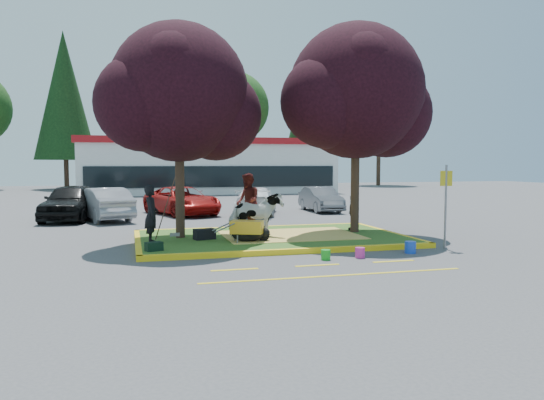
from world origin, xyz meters
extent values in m
plane|color=#424244|center=(0.00, 0.00, 0.00)|extent=(90.00, 90.00, 0.00)
cube|color=#2F561A|center=(0.00, 0.00, 0.07)|extent=(8.00, 5.00, 0.15)
cube|color=yellow|center=(0.00, -2.58, 0.07)|extent=(8.30, 0.16, 0.15)
cube|color=yellow|center=(0.00, 2.58, 0.07)|extent=(8.30, 0.16, 0.15)
cube|color=yellow|center=(-4.08, 0.00, 0.07)|extent=(0.16, 5.30, 0.15)
cube|color=yellow|center=(4.08, 0.00, 0.07)|extent=(0.16, 5.30, 0.15)
cube|color=#EAD160|center=(0.60, 0.00, 0.15)|extent=(4.20, 3.00, 0.01)
cylinder|color=black|center=(-2.80, 0.40, 1.91)|extent=(0.28, 0.28, 3.53)
sphere|color=black|center=(-2.80, 0.40, 4.56)|extent=(4.20, 4.20, 4.20)
sphere|color=black|center=(-1.64, 0.60, 3.93)|extent=(2.86, 2.86, 2.86)
sphere|color=black|center=(-3.85, 0.10, 4.18)|extent=(2.86, 2.86, 2.86)
cylinder|color=black|center=(2.90, 0.20, 2.00)|extent=(0.28, 0.28, 3.70)
sphere|color=black|center=(2.90, 0.20, 4.77)|extent=(4.40, 4.40, 4.40)
sphere|color=black|center=(4.11, 0.40, 4.11)|extent=(2.99, 2.99, 2.99)
sphere|color=black|center=(1.80, -0.10, 4.37)|extent=(2.99, 2.99, 2.99)
cube|color=yellow|center=(-2.00, -4.20, 0.00)|extent=(1.10, 0.12, 0.01)
cube|color=yellow|center=(0.00, -4.20, 0.00)|extent=(1.10, 0.12, 0.01)
cube|color=yellow|center=(2.00, -4.20, 0.00)|extent=(1.10, 0.12, 0.01)
cube|color=yellow|center=(0.00, -5.40, 0.00)|extent=(6.00, 0.10, 0.01)
cube|color=silver|center=(2.00, 28.00, 2.00)|extent=(20.00, 8.00, 4.00)
cube|color=maroon|center=(2.00, 28.00, 4.15)|extent=(20.40, 8.40, 0.50)
cube|color=black|center=(2.00, 23.95, 1.40)|extent=(19.00, 0.10, 1.60)
cylinder|color=black|center=(-10.00, 37.00, 1.96)|extent=(0.44, 0.44, 3.92)
cone|color=black|center=(-10.00, 37.00, 8.68)|extent=(5.60, 5.60, 11.90)
cylinder|color=black|center=(-2.00, 38.50, 1.54)|extent=(0.44, 0.44, 3.08)
sphere|color=#143811|center=(-2.00, 38.50, 6.82)|extent=(6.16, 6.16, 6.16)
cylinder|color=black|center=(6.00, 37.50, 1.82)|extent=(0.44, 0.44, 3.64)
sphere|color=#143811|center=(6.00, 37.50, 8.06)|extent=(7.28, 7.28, 7.28)
cylinder|color=black|center=(14.00, 38.00, 1.75)|extent=(0.44, 0.44, 3.50)
cone|color=black|center=(14.00, 38.00, 7.75)|extent=(5.00, 5.00, 10.62)
cylinder|color=black|center=(22.00, 37.00, 1.61)|extent=(0.44, 0.44, 3.22)
sphere|color=#143811|center=(22.00, 37.00, 7.13)|extent=(6.44, 6.44, 6.44)
imported|color=white|center=(-0.55, -0.16, 0.84)|extent=(1.67, 0.84, 1.38)
ellipsoid|color=black|center=(-0.96, -1.00, 0.36)|extent=(1.04, 0.66, 0.43)
imported|color=black|center=(-3.70, -0.56, 0.97)|extent=(0.42, 0.62, 1.64)
imported|color=#491615|center=(-0.37, 1.78, 1.12)|extent=(0.81, 1.00, 1.94)
imported|color=black|center=(3.05, 0.69, 0.76)|extent=(0.54, 0.77, 1.22)
cylinder|color=black|center=(-0.53, -1.10, 0.31)|extent=(0.33, 0.19, 0.33)
cylinder|color=slate|center=(-1.35, -1.30, 0.27)|extent=(0.04, 0.04, 0.24)
cylinder|color=slate|center=(-1.35, -0.90, 0.27)|extent=(0.04, 0.04, 0.24)
cube|color=orange|center=(-1.04, -1.10, 0.59)|extent=(1.05, 0.86, 0.36)
cylinder|color=slate|center=(-1.72, -1.30, 0.61)|extent=(0.56, 0.27, 0.31)
cylinder|color=slate|center=(-1.72, -0.90, 0.61)|extent=(0.56, 0.27, 0.31)
cube|color=black|center=(-2.14, -0.22, 0.31)|extent=(0.68, 0.48, 0.32)
cube|color=black|center=(-3.70, -1.96, 0.26)|extent=(0.49, 0.39, 0.23)
cylinder|color=slate|center=(4.34, -2.81, 1.19)|extent=(0.06, 0.06, 2.38)
cube|color=gold|center=(4.34, -2.81, 2.00)|extent=(0.33, 0.13, 0.43)
cylinder|color=green|center=(0.45, -3.57, 0.13)|extent=(0.31, 0.31, 0.26)
cylinder|color=#D32F94|center=(1.40, -3.54, 0.13)|extent=(0.30, 0.30, 0.27)
cylinder|color=blue|center=(3.01, -3.23, 0.16)|extent=(0.35, 0.35, 0.32)
imported|color=black|center=(-6.72, 7.96, 0.78)|extent=(2.51, 4.80, 1.56)
imported|color=#96979D|center=(-5.38, 7.53, 0.70)|extent=(2.76, 4.48, 1.39)
imported|color=#9F100D|center=(-1.91, 9.22, 0.66)|extent=(3.74, 5.23, 1.32)
imported|color=white|center=(1.51, 8.47, 0.65)|extent=(3.05, 4.79, 1.29)
imported|color=#585B60|center=(5.00, 9.08, 0.61)|extent=(1.35, 3.72, 1.22)
camera|label=1|loc=(-4.27, -15.94, 2.43)|focal=35.00mm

